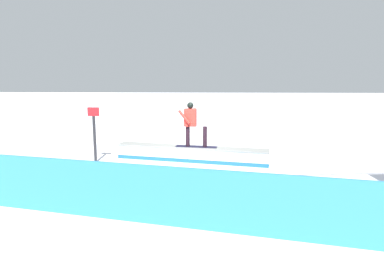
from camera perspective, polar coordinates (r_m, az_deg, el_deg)
ground_plane at (r=10.87m, az=-0.22°, el=-6.44°), size 120.00×120.00×0.00m
grind_box at (r=10.80m, az=-0.22°, el=-5.07°), size 5.27×1.55×0.59m
snowboarder at (r=10.56m, az=0.01°, el=1.01°), size 1.43×0.45×1.53m
safety_fence at (r=6.19m, az=-2.77°, el=-12.54°), size 13.04×2.60×1.21m
trail_marker at (r=11.27m, az=-17.43°, el=-0.91°), size 0.40×0.10×1.93m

